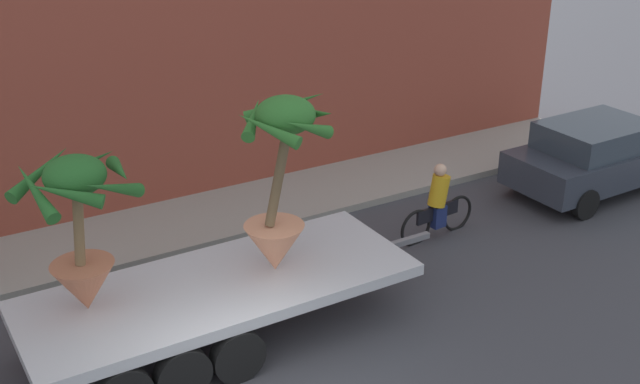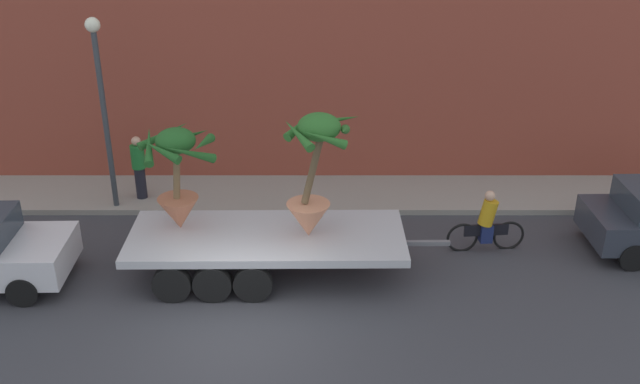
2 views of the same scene
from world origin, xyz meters
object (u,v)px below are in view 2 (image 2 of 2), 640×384
object	(u,v)px
potted_palm_rear	(311,176)
street_lamp	(98,91)
flatbed_trailer	(252,243)
pedestrian_near_gate	(136,167)
cyclist	(484,224)
potted_palm_middle	(175,177)

from	to	relation	value
potted_palm_rear	street_lamp	bearing A→B (deg)	148.38
potted_palm_rear	flatbed_trailer	bearing A→B (deg)	177.14
pedestrian_near_gate	flatbed_trailer	bearing A→B (deg)	-47.26
cyclist	street_lamp	size ratio (longest dim) A/B	0.38
cyclist	pedestrian_near_gate	bearing A→B (deg)	163.55
flatbed_trailer	potted_palm_rear	size ratio (longest dim) A/B	2.53
potted_palm_middle	street_lamp	xyz separation A→B (m)	(-2.26, 2.83, 1.02)
street_lamp	cyclist	bearing A→B (deg)	-12.73
flatbed_trailer	potted_palm_middle	size ratio (longest dim) A/B	3.02
potted_palm_rear	street_lamp	distance (m)	6.10
pedestrian_near_gate	street_lamp	distance (m)	2.31
flatbed_trailer	pedestrian_near_gate	distance (m)	4.86
pedestrian_near_gate	potted_palm_rear	bearing A→B (deg)	-38.43
potted_palm_middle	street_lamp	bearing A→B (deg)	128.62
potted_palm_rear	potted_palm_middle	size ratio (longest dim) A/B	1.19
flatbed_trailer	pedestrian_near_gate	world-z (taller)	pedestrian_near_gate
potted_palm_rear	street_lamp	xyz separation A→B (m)	(-5.14, 3.17, 0.85)
cyclist	pedestrian_near_gate	xyz separation A→B (m)	(-8.55, 2.52, 0.37)
potted_palm_middle	potted_palm_rear	bearing A→B (deg)	-6.72
street_lamp	potted_palm_rear	bearing A→B (deg)	-31.62
flatbed_trailer	pedestrian_near_gate	bearing A→B (deg)	132.74
street_lamp	pedestrian_near_gate	bearing A→B (deg)	39.39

